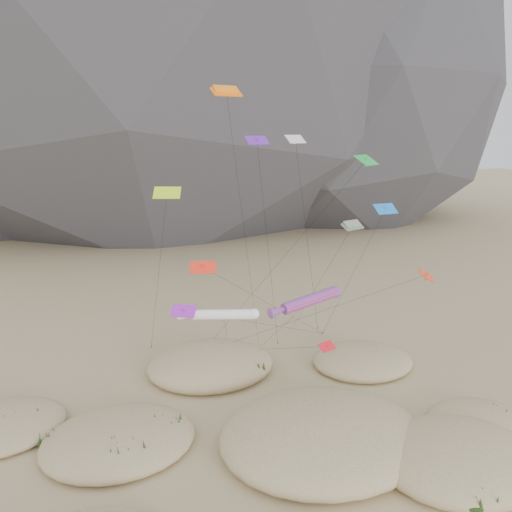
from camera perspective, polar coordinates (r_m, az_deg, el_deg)
The scene contains 9 objects.
ground at distance 41.60m, azimuth 6.14°, elevation -23.05°, with size 500.00×500.00×0.00m, color #CCB789.
dunes at distance 43.23m, azimuth 1.40°, elevation -20.20°, with size 50.11×39.88×3.92m.
dune_grass at distance 43.77m, azimuth 3.31°, elevation -19.49°, with size 41.86×29.60×1.58m.
kite_stakes at distance 61.30m, azimuth -0.65°, elevation -9.87°, with size 21.40×4.75×0.30m.
rainbow_tube_kite at distance 42.82m, azimuth 5.93°, elevation -5.15°, with size 7.32×16.59×11.83m.
white_tube_kite at distance 42.31m, azimuth -4.13°, elevation -6.69°, with size 7.99×17.57×10.77m.
orange_parafoil at distance 47.58m, azimuth -3.35°, elevation 17.93°, with size 6.98×8.40×29.09m.
multi_parafoil at distance 48.79m, azimuth 10.87°, elevation 3.30°, with size 2.51×16.06×16.77m.
delta_kites at distance 45.83m, azimuth 4.71°, elevation 3.76°, with size 24.61×21.67×24.63m.
Camera 1 is at (-13.66, -30.24, 25.09)m, focal length 35.00 mm.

